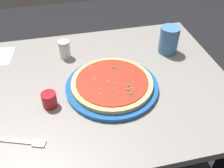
{
  "coord_description": "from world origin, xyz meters",
  "views": [
    {
      "loc": [
        0.1,
        0.7,
        1.36
      ],
      "look_at": [
        -0.05,
        0.04,
        0.77
      ],
      "focal_mm": 41.22,
      "sensor_mm": 36.0,
      "label": 1
    }
  ],
  "objects_px": {
    "pizza": "(112,83)",
    "cup_small_sauce": "(49,100)",
    "cup_tall_drink": "(169,40)",
    "serving_plate": "(112,87)",
    "fork": "(18,141)",
    "parmesan_shaker": "(65,49)"
  },
  "relations": [
    {
      "from": "cup_small_sauce",
      "to": "fork",
      "type": "height_order",
      "value": "cup_small_sauce"
    },
    {
      "from": "cup_tall_drink",
      "to": "cup_small_sauce",
      "type": "bearing_deg",
      "value": 23.35
    },
    {
      "from": "serving_plate",
      "to": "fork",
      "type": "bearing_deg",
      "value": 27.71
    },
    {
      "from": "serving_plate",
      "to": "cup_tall_drink",
      "type": "bearing_deg",
      "value": -147.74
    },
    {
      "from": "parmesan_shaker",
      "to": "fork",
      "type": "bearing_deg",
      "value": 66.59
    },
    {
      "from": "pizza",
      "to": "serving_plate",
      "type": "bearing_deg",
      "value": -42.81
    },
    {
      "from": "cup_small_sauce",
      "to": "parmesan_shaker",
      "type": "height_order",
      "value": "parmesan_shaker"
    },
    {
      "from": "fork",
      "to": "parmesan_shaker",
      "type": "relative_size",
      "value": 2.45
    },
    {
      "from": "cup_tall_drink",
      "to": "cup_small_sauce",
      "type": "height_order",
      "value": "cup_tall_drink"
    },
    {
      "from": "cup_tall_drink",
      "to": "cup_small_sauce",
      "type": "relative_size",
      "value": 2.15
    },
    {
      "from": "fork",
      "to": "parmesan_shaker",
      "type": "bearing_deg",
      "value": -113.41
    },
    {
      "from": "parmesan_shaker",
      "to": "cup_small_sauce",
      "type": "bearing_deg",
      "value": 74.72
    },
    {
      "from": "serving_plate",
      "to": "pizza",
      "type": "distance_m",
      "value": 0.02
    },
    {
      "from": "cup_tall_drink",
      "to": "cup_small_sauce",
      "type": "distance_m",
      "value": 0.54
    },
    {
      "from": "pizza",
      "to": "cup_tall_drink",
      "type": "height_order",
      "value": "cup_tall_drink"
    },
    {
      "from": "pizza",
      "to": "cup_small_sauce",
      "type": "distance_m",
      "value": 0.22
    },
    {
      "from": "serving_plate",
      "to": "fork",
      "type": "xyz_separation_m",
      "value": [
        0.31,
        0.17,
        -0.01
      ]
    },
    {
      "from": "parmesan_shaker",
      "to": "cup_tall_drink",
      "type": "bearing_deg",
      "value": 172.6
    },
    {
      "from": "pizza",
      "to": "cup_small_sauce",
      "type": "xyz_separation_m",
      "value": [
        0.22,
        0.04,
        0.0
      ]
    },
    {
      "from": "cup_tall_drink",
      "to": "cup_small_sauce",
      "type": "xyz_separation_m",
      "value": [
        0.5,
        0.21,
        -0.03
      ]
    },
    {
      "from": "serving_plate",
      "to": "parmesan_shaker",
      "type": "xyz_separation_m",
      "value": [
        0.14,
        -0.23,
        0.03
      ]
    },
    {
      "from": "serving_plate",
      "to": "cup_tall_drink",
      "type": "distance_m",
      "value": 0.33
    }
  ]
}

